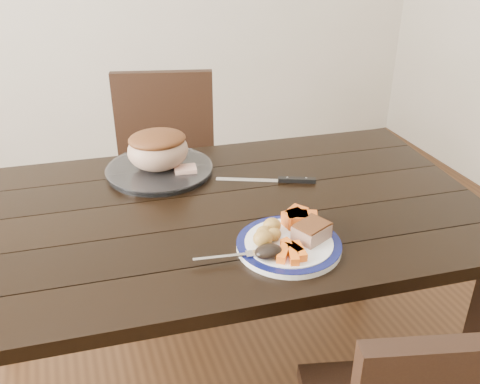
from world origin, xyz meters
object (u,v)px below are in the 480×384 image
object	(u,v)px
serving_platter	(160,171)
pork_slice	(311,232)
fork	(234,256)
dinner_plate	(289,246)
chair_far	(166,172)
roast_joint	(158,151)
dining_table	(213,235)
carving_knife	(284,180)

from	to	relation	value
serving_platter	pork_slice	bearing A→B (deg)	-62.60
fork	dinner_plate	bearing A→B (deg)	13.92
chair_far	roast_joint	distance (m)	0.56
dining_table	carving_knife	bearing A→B (deg)	17.96
chair_far	fork	xyz separation A→B (m)	(-0.04, -1.01, 0.25)
serving_platter	fork	size ratio (longest dim) A/B	1.91
roast_joint	dinner_plate	bearing A→B (deg)	-67.60
dinner_plate	serving_platter	world-z (taller)	serving_platter
fork	roast_joint	xyz separation A→B (m)	(-0.07, 0.56, 0.06)
pork_slice	fork	bearing A→B (deg)	-177.78
dining_table	carving_knife	world-z (taller)	carving_knife
carving_knife	dining_table	bearing A→B (deg)	-138.59
dining_table	pork_slice	bearing A→B (deg)	-54.86
pork_slice	fork	size ratio (longest dim) A/B	0.48
dinner_plate	serving_platter	distance (m)	0.59
dining_table	roast_joint	bearing A→B (deg)	108.87
dinner_plate	roast_joint	world-z (taller)	roast_joint
carving_knife	fork	bearing A→B (deg)	-105.54
serving_platter	fork	world-z (taller)	fork
dinner_plate	roast_joint	size ratio (longest dim) A/B	1.37
fork	pork_slice	bearing A→B (deg)	11.18
chair_far	carving_knife	world-z (taller)	chair_far
pork_slice	carving_knife	distance (m)	0.37
roast_joint	carving_knife	bearing A→B (deg)	-28.06
serving_platter	chair_far	bearing A→B (deg)	76.73
chair_far	roast_joint	bearing A→B (deg)	91.56
dining_table	carving_knife	distance (m)	0.30
chair_far	serving_platter	distance (m)	0.52
dining_table	chair_far	bearing A→B (deg)	89.16
roast_joint	chair_far	bearing A→B (deg)	76.73
pork_slice	fork	world-z (taller)	pork_slice
pork_slice	roast_joint	xyz separation A→B (m)	(-0.28, 0.55, 0.04)
chair_far	serving_platter	bearing A→B (deg)	91.56
chair_far	pork_slice	xyz separation A→B (m)	(0.18, -1.00, 0.27)
pork_slice	carving_knife	world-z (taller)	pork_slice
chair_far	pork_slice	distance (m)	1.05
dining_table	fork	world-z (taller)	fork
chair_far	serving_platter	xyz separation A→B (m)	(-0.11, -0.45, 0.23)
dining_table	pork_slice	size ratio (longest dim) A/B	19.40
serving_platter	dinner_plate	bearing A→B (deg)	-67.60
dinner_plate	roast_joint	xyz separation A→B (m)	(-0.22, 0.54, 0.07)
fork	carving_knife	bearing A→B (deg)	59.97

